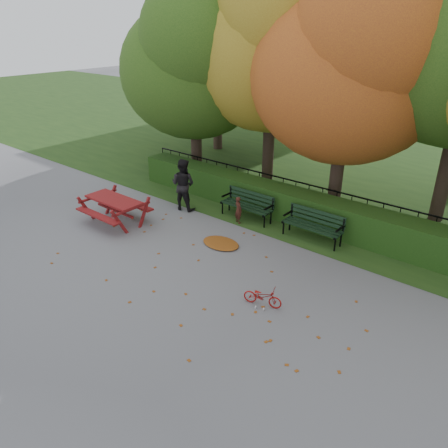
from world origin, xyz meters
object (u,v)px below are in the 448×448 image
Objects in this scene: tree_c at (357,61)px; bicycle at (263,296)px; tree_f at (220,24)px; tree_a at (196,61)px; bench_right at (314,223)px; bench_left at (248,203)px; adult at (183,184)px; tree_b at (278,36)px; picnic_table at (114,204)px; child at (238,210)px.

tree_c is 8.83× the size of bicycle.
tree_f is at bearing 27.99° from bicycle.
tree_a is 7.69m from bench_right.
bench_left is 2.31m from adult.
bench_left is at bearing -25.76° from tree_a.
bench_right is (0.27, -2.26, -4.30)m from tree_c.
bicycle is at bearing -38.24° from tree_a.
adult is (1.75, -2.68, -3.63)m from tree_a.
tree_b is 5.32m from tree_f.
tree_c is 5.31m from bench_left.
bench_left is 4.26m from picnic_table.
tree_a reaches higher than bicycle.
bench_left is at bearing 24.34° from bicycle.
tree_a is 0.85× the size of tree_b.
child is (-2.41, -0.50, -0.08)m from bench_right.
tree_a is 9.93m from bicycle.
tree_c reaches higher than bench_right.
tree_a is 3.86× the size of picnic_table.
adult is (-1.00, -3.85, -4.52)m from tree_b.
tree_f reaches higher than adult.
bicycle is at bearing -57.40° from tree_b.
tree_a is 0.94× the size of tree_c.
tree_a reaches higher than child.
adult is (-4.27, -3.06, -3.94)m from tree_c.
bench_right is at bearing -33.92° from tree_f.
picnic_table is at bearing 55.06° from adult.
bicycle is at bearing 156.55° from child.
tree_b is 5.87m from bench_left.
tree_f is 10.31m from picnic_table.
tree_a is 4.16× the size of bench_right.
tree_f is 9.89m from child.
tree_c is 4.87m from bench_right.
child is at bearing -31.50° from tree_a.
tree_f is (-7.97, 3.28, 0.87)m from tree_c.
bicycle is at bearing 138.45° from adult.
bench_left is at bearing 180.00° from bench_right.
bench_right is 3.76m from bicycle.
tree_b is 4.53× the size of picnic_table.
adult is at bearing -104.54° from tree_b.
picnic_table reaches higher than bench_right.
tree_f is (-1.94, 3.66, 1.17)m from tree_a.
tree_c is 8.47m from picnic_table.
tree_c is at bearing -106.18° from child.
bench_right is (2.40, 0.00, 0.00)m from bench_left.
tree_f is 4.73× the size of picnic_table.
adult is at bearing -144.39° from tree_c.
bench_left is 0.51m from child.
tree_a is at bearing -176.35° from tree_c.
bench_left is 2.40m from bench_right.
bicycle is (4.29, -6.71, -5.16)m from tree_b.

